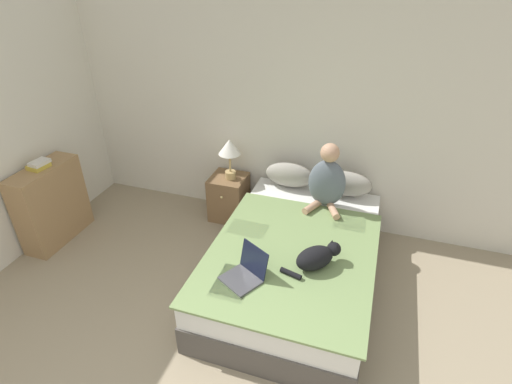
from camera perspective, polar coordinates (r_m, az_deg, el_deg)
name	(u,v)px	position (r m, az deg, el deg)	size (l,w,h in m)	color
wall_back	(281,112)	(4.36, 3.65, 11.27)	(5.71, 0.05, 2.55)	beige
bed	(295,262)	(3.81, 5.60, -9.98)	(1.41, 2.15, 0.51)	#4C4742
pillow_near	(289,175)	(4.40, 4.80, 2.48)	(0.53, 0.22, 0.28)	gray
pillow_far	(346,183)	(4.32, 12.77, 1.21)	(0.53, 0.22, 0.28)	gray
person_sitting	(327,181)	(4.03, 10.11, 1.62)	(0.38, 0.36, 0.68)	slate
cat_tabby	(317,257)	(3.33, 8.67, -9.18)	(0.44, 0.39, 0.19)	black
laptop_open	(245,273)	(3.22, -1.54, -11.45)	(0.39, 0.40, 0.26)	#424247
nightstand	(229,197)	(4.72, -3.90, -0.72)	(0.40, 0.42, 0.53)	brown
table_lamp	(230,150)	(4.41, -3.80, 5.99)	(0.25, 0.25, 0.48)	tan
bookshelf	(51,204)	(4.80, -27.19, -1.55)	(0.29, 0.77, 0.87)	#99754C
book_stack_top	(39,165)	(4.59, -28.60, 3.45)	(0.18, 0.21, 0.08)	gold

